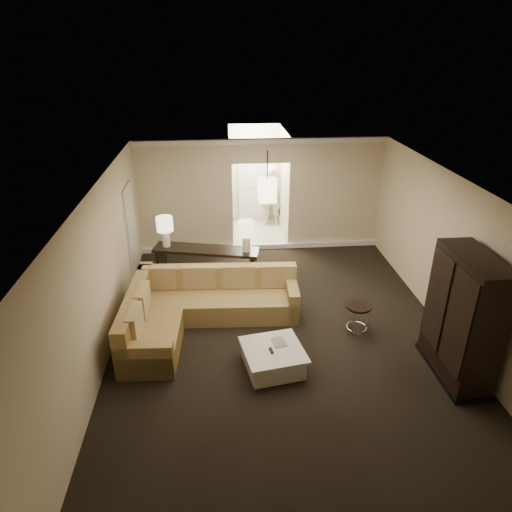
{
  "coord_description": "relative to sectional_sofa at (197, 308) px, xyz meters",
  "views": [
    {
      "loc": [
        -1.08,
        -6.67,
        4.88
      ],
      "look_at": [
        -0.37,
        1.2,
        1.11
      ],
      "focal_mm": 32.0,
      "sensor_mm": 36.0,
      "label": 1
    }
  ],
  "objects": [
    {
      "name": "ground",
      "position": [
        1.52,
        -0.62,
        -0.37
      ],
      "size": [
        8.0,
        8.0,
        0.0
      ],
      "primitive_type": "plane",
      "color": "black",
      "rests_on": "ground"
    },
    {
      "name": "wall_back",
      "position": [
        1.52,
        3.38,
        1.03
      ],
      "size": [
        6.0,
        0.04,
        2.8
      ],
      "primitive_type": "cube",
      "color": "beige",
      "rests_on": "ground"
    },
    {
      "name": "wall_front",
      "position": [
        1.52,
        -4.62,
        1.03
      ],
      "size": [
        6.0,
        0.04,
        2.8
      ],
      "primitive_type": "cube",
      "color": "beige",
      "rests_on": "ground"
    },
    {
      "name": "wall_left",
      "position": [
        -1.48,
        -0.62,
        1.03
      ],
      "size": [
        0.04,
        8.0,
        2.8
      ],
      "primitive_type": "cube",
      "color": "beige",
      "rests_on": "ground"
    },
    {
      "name": "wall_right",
      "position": [
        4.52,
        -0.62,
        1.03
      ],
      "size": [
        0.04,
        8.0,
        2.8
      ],
      "primitive_type": "cube",
      "color": "beige",
      "rests_on": "ground"
    },
    {
      "name": "ceiling",
      "position": [
        1.52,
        -0.62,
        2.43
      ],
      "size": [
        6.0,
        8.0,
        0.02
      ],
      "primitive_type": "cube",
      "color": "white",
      "rests_on": "wall_back"
    },
    {
      "name": "crown_molding",
      "position": [
        1.52,
        3.33,
        2.36
      ],
      "size": [
        6.0,
        0.1,
        0.12
      ],
      "primitive_type": "cube",
      "color": "white",
      "rests_on": "wall_back"
    },
    {
      "name": "baseboard",
      "position": [
        1.52,
        3.33,
        -0.31
      ],
      "size": [
        6.0,
        0.1,
        0.12
      ],
      "primitive_type": "cube",
      "color": "white",
      "rests_on": "ground"
    },
    {
      "name": "side_door",
      "position": [
        -1.45,
        2.18,
        0.68
      ],
      "size": [
        0.05,
        0.9,
        2.1
      ],
      "primitive_type": "cube",
      "color": "silver",
      "rests_on": "ground"
    },
    {
      "name": "foyer",
      "position": [
        1.52,
        4.73,
        0.93
      ],
      "size": [
        1.44,
        2.02,
        2.8
      ],
      "color": "beige",
      "rests_on": "ground"
    },
    {
      "name": "sectional_sofa",
      "position": [
        0.0,
        0.0,
        0.0
      ],
      "size": [
        3.19,
        2.5,
        0.92
      ],
      "rotation": [
        0.0,
        0.0,
        -0.05
      ],
      "color": "brown",
      "rests_on": "ground"
    },
    {
      "name": "coffee_table",
      "position": [
        1.25,
        -1.37,
        -0.17
      ],
      "size": [
        1.1,
        1.1,
        0.4
      ],
      "rotation": [
        0.0,
        0.0,
        0.17
      ],
      "color": "silver",
      "rests_on": "ground"
    },
    {
      "name": "console_table",
      "position": [
        0.17,
        1.55,
        0.15
      ],
      "size": [
        2.3,
        1.01,
        0.87
      ],
      "rotation": [
        0.0,
        0.0,
        -0.23
      ],
      "color": "black",
      "rests_on": "ground"
    },
    {
      "name": "armoire",
      "position": [
        4.11,
        -1.74,
        0.63
      ],
      "size": [
        0.62,
        1.44,
        2.08
      ],
      "color": "black",
      "rests_on": "ground"
    },
    {
      "name": "drink_table",
      "position": [
        2.9,
        -0.5,
        0.04
      ],
      "size": [
        0.46,
        0.46,
        0.57
      ],
      "rotation": [
        0.0,
        0.0,
        -0.14
      ],
      "color": "black",
      "rests_on": "ground"
    },
    {
      "name": "table_lamp_left",
      "position": [
        -0.67,
        1.75,
        0.94
      ],
      "size": [
        0.35,
        0.35,
        0.66
      ],
      "color": "white",
      "rests_on": "console_table"
    },
    {
      "name": "table_lamp_right",
      "position": [
        1.02,
        1.35,
        0.94
      ],
      "size": [
        0.35,
        0.35,
        0.66
      ],
      "color": "white",
      "rests_on": "console_table"
    },
    {
      "name": "pendant_light",
      "position": [
        1.52,
        2.08,
        1.59
      ],
      "size": [
        0.38,
        0.38,
        1.09
      ],
      "color": "black",
      "rests_on": "ceiling"
    },
    {
      "name": "person",
      "position": [
        1.97,
        4.98,
        0.62
      ],
      "size": [
        0.78,
        0.58,
        1.97
      ],
      "primitive_type": "imported",
      "rotation": [
        0.0,
        0.0,
        2.99
      ],
      "color": "beige",
      "rests_on": "ground"
    }
  ]
}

